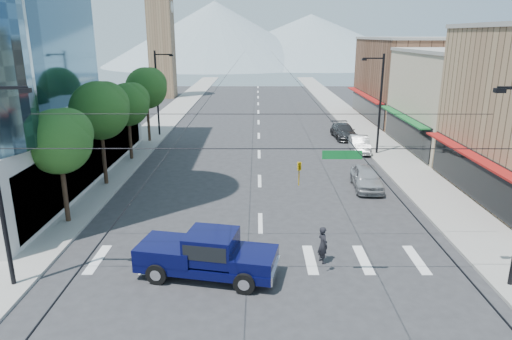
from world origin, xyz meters
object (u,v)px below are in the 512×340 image
object	(u,v)px
pedestrian	(323,245)
parked_car_mid	(360,144)
pickup_truck	(206,254)
parked_car_near	(367,177)
parked_car_far	(344,131)

from	to	relation	value
pedestrian	parked_car_mid	xyz separation A→B (m)	(6.45, 21.64, -0.17)
pickup_truck	pedestrian	xyz separation A→B (m)	(5.42, 1.33, -0.20)
parked_car_mid	parked_car_near	bearing A→B (deg)	-95.83
parked_car_near	parked_car_mid	world-z (taller)	parked_car_near
parked_car_near	parked_car_far	world-z (taller)	parked_car_near
parked_car_near	parked_car_far	bearing A→B (deg)	88.64
parked_car_near	parked_car_mid	size ratio (longest dim) A/B	1.05
parked_car_near	parked_car_far	distance (m)	16.51
pickup_truck	parked_car_near	world-z (taller)	pickup_truck
pedestrian	parked_car_near	distance (m)	11.99
pedestrian	parked_car_near	size ratio (longest dim) A/B	0.39
parked_car_near	parked_car_far	size ratio (longest dim) A/B	0.92
parked_car_far	parked_car_near	bearing A→B (deg)	-97.65
parked_car_mid	parked_car_far	bearing A→B (deg)	97.89
pickup_truck	parked_car_near	distance (m)	15.97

